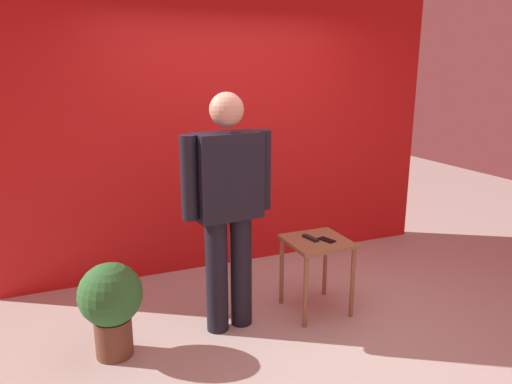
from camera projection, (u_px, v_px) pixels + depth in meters
name	position (u px, v px, depth m)	size (l,w,h in m)	color
ground_plane	(305.00, 338.00, 3.58)	(12.00, 12.00, 0.00)	#B7B2A8
back_wall_red	(229.00, 105.00, 4.65)	(4.46, 0.12, 3.24)	red
standing_person	(228.00, 202.00, 3.51)	(0.72, 0.29, 1.81)	black
side_table	(317.00, 252.00, 3.89)	(0.49, 0.49, 0.62)	olive
cell_phone	(327.00, 240.00, 3.84)	(0.07, 0.14, 0.01)	black
tv_remote	(311.00, 238.00, 3.87)	(0.04, 0.17, 0.02)	black
potted_plant	(111.00, 302.00, 3.28)	(0.44, 0.44, 0.69)	brown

